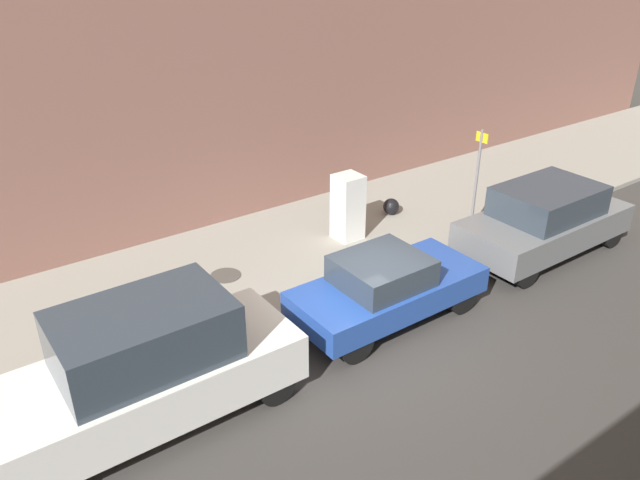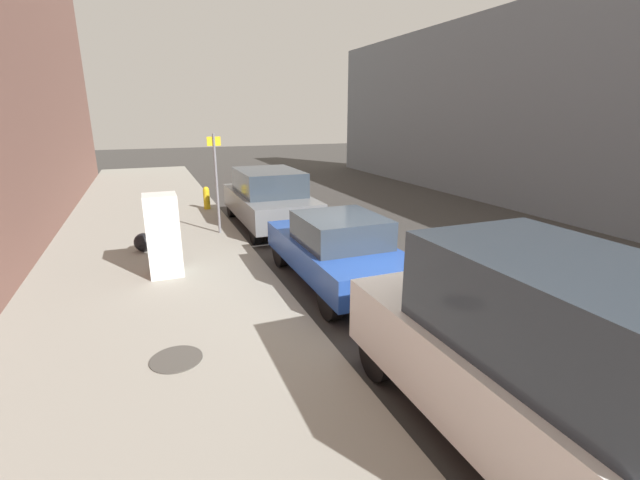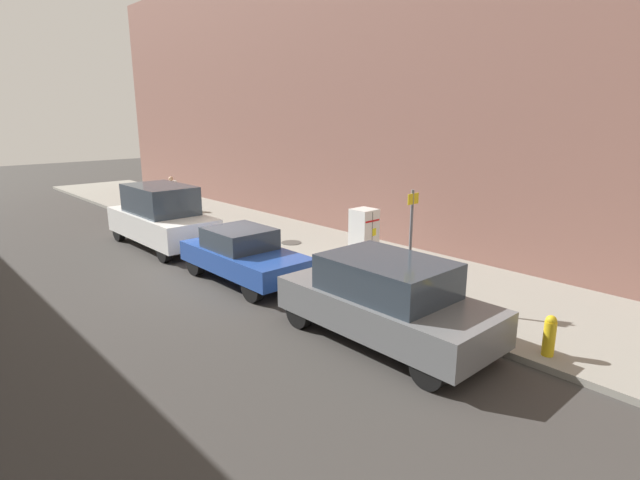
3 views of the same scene
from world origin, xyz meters
TOP-DOWN VIEW (x-y plane):
  - ground_plane at (0.00, 0.00)m, footprint 80.00×80.00m
  - sidewalk_slab at (-3.86, 0.00)m, footprint 4.78×44.00m
  - discarded_refrigerator at (-3.55, 2.17)m, footprint 0.65×0.66m
  - manhole_cover at (-3.62, -1.30)m, footprint 0.70×0.70m
  - street_sign_post at (-1.99, 5.04)m, footprint 0.36×0.07m
  - fire_hydrant at (-1.89, 8.37)m, footprint 0.22×0.22m
  - trash_bag at (-3.98, 4.02)m, footprint 0.45×0.45m
  - parked_van_white at (-0.35, -4.33)m, footprint 1.92×4.83m
  - parked_hatchback_blue at (-0.35, 0.66)m, footprint 1.73×4.08m
  - parked_suv_gray at (-0.35, 5.75)m, footprint 1.97×4.53m

SIDE VIEW (x-z plane):
  - ground_plane at x=0.00m, z-range 0.00..0.00m
  - sidewalk_slab at x=-3.86m, z-range 0.00..0.14m
  - manhole_cover at x=-3.62m, z-range 0.14..0.15m
  - trash_bag at x=-3.98m, z-range 0.14..0.58m
  - fire_hydrant at x=-1.89m, z-range 0.15..0.93m
  - parked_hatchback_blue at x=-0.35m, z-range 0.02..1.49m
  - parked_suv_gray at x=-0.35m, z-range 0.02..1.76m
  - discarded_refrigerator at x=-3.55m, z-range 0.14..1.82m
  - parked_van_white at x=-0.35m, z-range -0.01..2.13m
  - street_sign_post at x=-1.99m, z-range 0.29..3.01m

